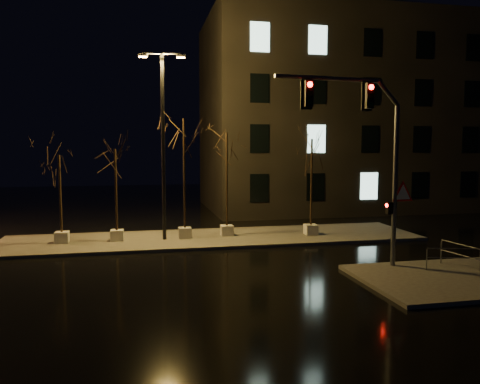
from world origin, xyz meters
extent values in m
plane|color=black|center=(0.00, 0.00, 0.00)|extent=(90.00, 90.00, 0.00)
cube|color=#4A4642|center=(0.00, 6.00, 0.07)|extent=(22.00, 5.00, 0.15)
cube|color=#4A4642|center=(7.50, -3.50, 0.07)|extent=(7.00, 5.00, 0.15)
cube|color=black|center=(14.00, 18.00, 7.50)|extent=(25.00, 12.00, 15.00)
cube|color=beige|center=(-7.71, 6.08, 0.43)|extent=(0.65, 0.65, 0.55)
cylinder|color=black|center=(-7.71, 6.08, 2.62)|extent=(0.11, 0.11, 3.85)
cube|color=beige|center=(-5.03, 6.06, 0.43)|extent=(0.65, 0.65, 0.55)
cylinder|color=black|center=(-5.03, 6.06, 2.76)|extent=(0.11, 0.11, 4.13)
cube|color=beige|center=(-1.56, 6.08, 0.43)|extent=(0.65, 0.65, 0.55)
cylinder|color=black|center=(-1.56, 6.08, 3.56)|extent=(0.11, 0.11, 5.71)
cube|color=beige|center=(0.74, 6.32, 0.43)|extent=(0.65, 0.65, 0.55)
cylinder|color=black|center=(0.74, 6.32, 3.20)|extent=(0.11, 0.11, 5.01)
cube|color=beige|center=(5.29, 5.62, 0.43)|extent=(0.65, 0.65, 0.55)
cylinder|color=black|center=(5.29, 5.62, 3.03)|extent=(0.11, 0.11, 4.66)
cylinder|color=#5A5D62|center=(6.11, -1.50, 3.35)|extent=(0.19, 0.19, 6.39)
cylinder|color=#5A5D62|center=(3.10, -1.78, 7.44)|extent=(4.26, 0.54, 0.15)
cube|color=black|center=(4.84, -1.62, 6.85)|extent=(0.34, 0.26, 0.96)
cube|color=black|center=(2.29, -1.85, 6.85)|extent=(0.34, 0.26, 0.96)
cube|color=black|center=(5.88, -1.52, 2.49)|extent=(0.25, 0.21, 0.48)
cone|color=red|center=(6.44, -1.52, 3.03)|extent=(1.11, 0.13, 1.11)
sphere|color=#FF0C07|center=(6.11, -1.50, 7.17)|extent=(0.19, 0.19, 0.19)
cylinder|color=black|center=(-2.63, 5.89, 4.87)|extent=(0.19, 0.19, 9.44)
cylinder|color=black|center=(-2.63, 5.89, 9.59)|extent=(2.07, 0.32, 0.09)
cube|color=orange|center=(-3.57, 5.99, 9.45)|extent=(0.50, 0.31, 0.19)
cube|color=orange|center=(-1.70, 5.79, 9.45)|extent=(0.50, 0.31, 0.19)
cylinder|color=#5A5D62|center=(7.00, -2.46, 0.56)|extent=(0.05, 0.05, 0.82)
cylinder|color=#5A5D62|center=(8.93, -3.02, 0.56)|extent=(0.05, 0.05, 0.82)
cylinder|color=#5A5D62|center=(7.96, -2.74, 1.01)|extent=(1.93, 0.59, 0.04)
cylinder|color=#5A5D62|center=(7.96, -2.74, 0.65)|extent=(1.93, 0.59, 0.04)
cylinder|color=#5A5D62|center=(8.22, -1.62, 0.61)|extent=(0.05, 0.05, 0.93)
cylinder|color=#5A5D62|center=(8.36, -2.64, 1.13)|extent=(0.31, 2.04, 0.04)
cylinder|color=#5A5D62|center=(8.36, -2.64, 0.72)|extent=(0.31, 2.04, 0.04)
camera|label=1|loc=(-3.77, -18.34, 4.86)|focal=35.00mm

